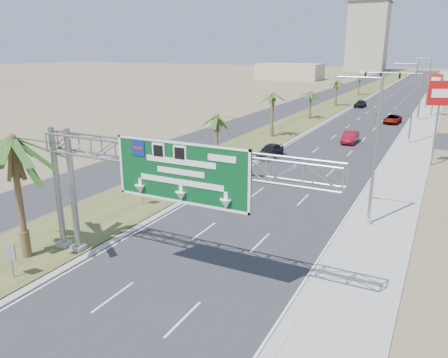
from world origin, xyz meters
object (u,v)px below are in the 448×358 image
sign_gantry (159,166)px  car_far (360,104)px  signal_mast (408,91)px  car_left_lane (270,151)px  car_right_lane (392,119)px  car_mid_lane (350,137)px  palm_near (11,140)px  pole_sign_red_near (440,98)px  pole_sign_red_far (436,82)px

sign_gantry → car_far: sign_gantry is taller
signal_mast → car_left_lane: signal_mast is taller
car_left_lane → car_right_lane: 31.85m
signal_mast → car_mid_lane: 23.70m
sign_gantry → palm_near: (-8.14, -1.93, 0.87)m
car_right_lane → pole_sign_red_near: size_ratio=0.55×
car_mid_lane → pole_sign_red_far: bearing=73.8°
sign_gantry → car_left_lane: 28.03m
signal_mast → car_left_lane: size_ratio=2.31×
car_far → pole_sign_red_near: pole_sign_red_near is taller
car_left_lane → pole_sign_red_near: pole_sign_red_near is taller
sign_gantry → pole_sign_red_near: bearing=69.7°
signal_mast → pole_sign_red_far: size_ratio=1.35×
car_left_lane → car_far: car_left_lane is taller
sign_gantry → signal_mast: size_ratio=1.63×
car_right_lane → pole_sign_red_far: pole_sign_red_far is taller
pole_sign_red_near → car_left_lane: bearing=-165.0°
sign_gantry → signal_mast: 62.37m
palm_near → car_mid_lane: bearing=76.4°
sign_gantry → car_left_lane: (-4.44, 27.17, -5.30)m
signal_mast → sign_gantry: bearing=-95.7°
signal_mast → car_far: signal_mast is taller
sign_gantry → signal_mast: bearing=84.3°
palm_near → car_far: palm_near is taller
signal_mast → car_right_lane: bearing=-108.0°
palm_near → car_far: (4.54, 78.10, -6.26)m
car_right_lane → car_far: bearing=119.5°
sign_gantry → car_right_lane: (4.80, 57.65, -5.39)m
palm_near → signal_mast: 65.60m
sign_gantry → car_mid_lane: bearing=87.3°
car_left_lane → car_right_lane: car_left_lane is taller
car_left_lane → pole_sign_red_far: bearing=73.6°
palm_near → pole_sign_red_near: pole_sign_red_near is taller
car_left_lane → car_right_lane: size_ratio=0.93×
car_mid_lane → pole_sign_red_near: 13.89m
palm_near → car_far: bearing=86.7°
car_right_lane → pole_sign_red_near: 27.77m
sign_gantry → palm_near: palm_near is taller
sign_gantry → pole_sign_red_near: (11.65, 31.47, 0.84)m
palm_near → car_left_lane: (3.70, 29.09, -6.17)m
sign_gantry → pole_sign_red_near: size_ratio=1.91×
car_mid_lane → pole_sign_red_near: pole_sign_red_near is taller
pole_sign_red_near → pole_sign_red_far: (-1.59, 37.45, -0.91)m
pole_sign_red_far → car_far: bearing=152.0°
palm_near → pole_sign_red_near: (19.79, 33.40, -0.04)m
car_left_lane → car_far: bearing=91.8°
car_left_lane → signal_mast: bearing=75.7°
car_mid_lane → car_far: (-5.42, 37.04, -0.07)m
sign_gantry → pole_sign_red_far: 69.65m
pole_sign_red_far → car_mid_lane: bearing=-105.5°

